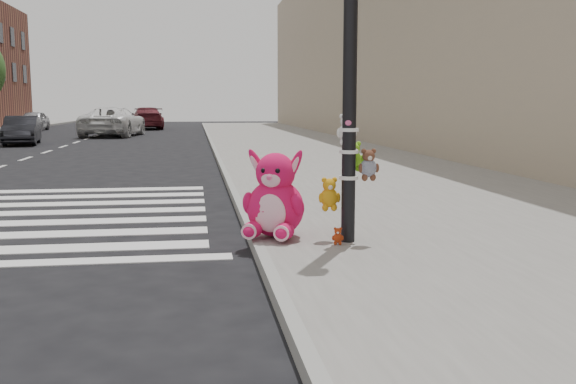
{
  "coord_description": "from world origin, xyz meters",
  "views": [
    {
      "loc": [
        0.85,
        -5.37,
        1.73
      ],
      "look_at": [
        1.88,
        1.7,
        0.75
      ],
      "focal_mm": 40.0,
      "sensor_mm": 36.0,
      "label": 1
    }
  ],
  "objects": [
    {
      "name": "sidewalk_near",
      "position": [
        5.0,
        10.0,
        0.07
      ],
      "size": [
        7.0,
        80.0,
        0.14
      ],
      "primitive_type": "cube",
      "color": "slate",
      "rests_on": "ground"
    },
    {
      "name": "curb_edge",
      "position": [
        1.55,
        10.0,
        0.07
      ],
      "size": [
        0.12,
        80.0,
        0.15
      ],
      "primitive_type": "cube",
      "color": "gray",
      "rests_on": "ground"
    },
    {
      "name": "red_teddy",
      "position": [
        2.44,
        1.64,
        0.24
      ],
      "size": [
        0.15,
        0.12,
        0.2
      ],
      "primitive_type": null,
      "rotation": [
        0.0,
        0.0,
        -0.19
      ],
      "color": "#AB3211",
      "rests_on": "sidewalk_near"
    },
    {
      "name": "car_maroon_near",
      "position": [
        -2.42,
        40.54,
        0.76
      ],
      "size": [
        2.7,
        5.42,
        1.51
      ],
      "primitive_type": "imported",
      "rotation": [
        0.0,
        0.0,
        3.26
      ],
      "color": "maroon",
      "rests_on": "ground"
    },
    {
      "name": "ground",
      "position": [
        0.0,
        0.0,
        0.0
      ],
      "size": [
        120.0,
        120.0,
        0.0
      ],
      "primitive_type": "plane",
      "color": "black",
      "rests_on": "ground"
    },
    {
      "name": "car_silver_deep",
      "position": [
        -9.66,
        39.14,
        0.65
      ],
      "size": [
        1.6,
        3.85,
        1.3
      ],
      "primitive_type": "imported",
      "rotation": [
        0.0,
        0.0,
        0.01
      ],
      "color": "#A3A3A8",
      "rests_on": "ground"
    },
    {
      "name": "car_white_near",
      "position": [
        -3.5,
        30.58,
        0.79
      ],
      "size": [
        3.27,
        5.93,
        1.57
      ],
      "primitive_type": "imported",
      "rotation": [
        0.0,
        0.0,
        3.02
      ],
      "color": "silver",
      "rests_on": "ground"
    },
    {
      "name": "car_dark_far",
      "position": [
        -6.5,
        23.61,
        0.62
      ],
      "size": [
        1.86,
        3.9,
        1.24
      ],
      "primitive_type": "imported",
      "rotation": [
        0.0,
        0.0,
        0.15
      ],
      "color": "black",
      "rests_on": "ground"
    },
    {
      "name": "signal_pole",
      "position": [
        2.6,
        1.82,
        1.79
      ],
      "size": [
        0.68,
        0.48,
        4.0
      ],
      "color": "black",
      "rests_on": "sidewalk_near"
    },
    {
      "name": "pink_bunny",
      "position": [
        1.79,
        2.17,
        0.58
      ],
      "size": [
        0.91,
        0.98,
        1.08
      ],
      "rotation": [
        0.0,
        0.0,
        -0.41
      ],
      "color": "#E01255",
      "rests_on": "sidewalk_near"
    },
    {
      "name": "bld_near",
      "position": [
        10.5,
        20.0,
        5.0
      ],
      "size": [
        5.0,
        60.0,
        10.0
      ],
      "primitive_type": "cube",
      "color": "gray",
      "rests_on": "ground"
    }
  ]
}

